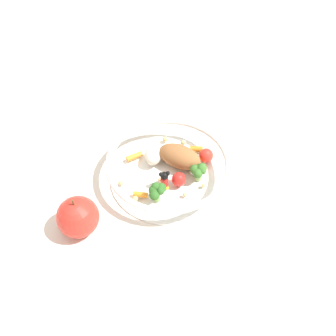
{
  "coord_description": "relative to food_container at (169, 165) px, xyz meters",
  "views": [
    {
      "loc": [
        -0.29,
        -0.4,
        0.6
      ],
      "look_at": [
        0.01,
        -0.01,
        0.03
      ],
      "focal_mm": 39.37,
      "sensor_mm": 36.0,
      "label": 1
    }
  ],
  "objects": [
    {
      "name": "loose_apple",
      "position": [
        -0.21,
        -0.0,
        0.01
      ],
      "size": [
        0.08,
        0.08,
        0.09
      ],
      "color": "red",
      "rests_on": "ground_plane"
    },
    {
      "name": "food_container",
      "position": [
        0.0,
        0.0,
        0.0
      ],
      "size": [
        0.25,
        0.25,
        0.06
      ],
      "color": "white",
      "rests_on": "ground_plane"
    },
    {
      "name": "ground_plane",
      "position": [
        -0.01,
        0.0,
        -0.03
      ],
      "size": [
        2.4,
        2.4,
        0.0
      ],
      "primitive_type": "plane",
      "color": "silver"
    }
  ]
}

